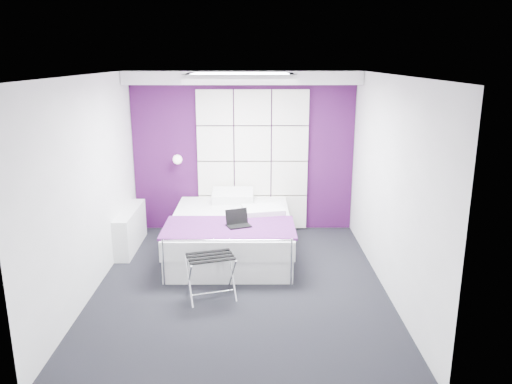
# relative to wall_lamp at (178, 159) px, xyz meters

# --- Properties ---
(floor) EXTENTS (4.40, 4.40, 0.00)m
(floor) POSITION_rel_wall_lamp_xyz_m (1.05, -2.06, -1.22)
(floor) COLOR black
(floor) RESTS_ON ground
(ceiling) EXTENTS (4.40, 4.40, 0.00)m
(ceiling) POSITION_rel_wall_lamp_xyz_m (1.05, -2.06, 1.38)
(ceiling) COLOR white
(ceiling) RESTS_ON wall_back
(wall_back) EXTENTS (3.60, 0.00, 3.60)m
(wall_back) POSITION_rel_wall_lamp_xyz_m (1.05, 0.14, 0.08)
(wall_back) COLOR silver
(wall_back) RESTS_ON floor
(wall_left) EXTENTS (0.00, 4.40, 4.40)m
(wall_left) POSITION_rel_wall_lamp_xyz_m (-0.75, -2.06, 0.08)
(wall_left) COLOR silver
(wall_left) RESTS_ON floor
(wall_right) EXTENTS (0.00, 4.40, 4.40)m
(wall_right) POSITION_rel_wall_lamp_xyz_m (2.85, -2.06, 0.08)
(wall_right) COLOR silver
(wall_right) RESTS_ON floor
(accent_wall) EXTENTS (3.58, 0.02, 2.58)m
(accent_wall) POSITION_rel_wall_lamp_xyz_m (1.05, 0.13, 0.08)
(accent_wall) COLOR #3E0F41
(accent_wall) RESTS_ON wall_back
(soffit) EXTENTS (3.58, 0.50, 0.20)m
(soffit) POSITION_rel_wall_lamp_xyz_m (1.05, -0.11, 1.28)
(soffit) COLOR white
(soffit) RESTS_ON wall_back
(headboard) EXTENTS (1.80, 0.08, 2.30)m
(headboard) POSITION_rel_wall_lamp_xyz_m (1.20, 0.08, -0.05)
(headboard) COLOR white
(headboard) RESTS_ON wall_back
(skylight) EXTENTS (1.36, 0.86, 0.12)m
(skylight) POSITION_rel_wall_lamp_xyz_m (1.05, -1.46, 1.33)
(skylight) COLOR white
(skylight) RESTS_ON ceiling
(wall_lamp) EXTENTS (0.15, 0.15, 0.15)m
(wall_lamp) POSITION_rel_wall_lamp_xyz_m (0.00, 0.00, 0.00)
(wall_lamp) COLOR white
(wall_lamp) RESTS_ON wall_back
(radiator) EXTENTS (0.22, 1.20, 0.60)m
(radiator) POSITION_rel_wall_lamp_xyz_m (-0.64, -0.76, -0.92)
(radiator) COLOR white
(radiator) RESTS_ON floor
(bed) EXTENTS (1.76, 2.13, 0.75)m
(bed) POSITION_rel_wall_lamp_xyz_m (0.89, -0.98, -0.90)
(bed) COLOR white
(bed) RESTS_ON floor
(nightstand) EXTENTS (0.42, 0.33, 0.05)m
(nightstand) POSITION_rel_wall_lamp_xyz_m (0.36, -0.04, -0.71)
(nightstand) COLOR white
(nightstand) RESTS_ON wall_back
(luggage_rack) EXTENTS (0.54, 0.40, 0.53)m
(luggage_rack) POSITION_rel_wall_lamp_xyz_m (0.71, -2.39, -0.95)
(luggage_rack) COLOR silver
(luggage_rack) RESTS_ON floor
(laptop) EXTENTS (0.31, 0.22, 0.22)m
(laptop) POSITION_rel_wall_lamp_xyz_m (1.01, -1.48, -0.56)
(laptop) COLOR black
(laptop) RESTS_ON bed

